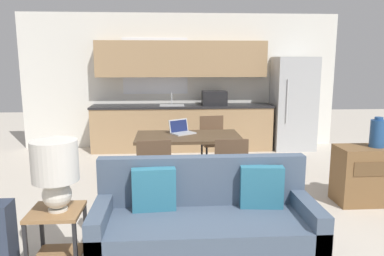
{
  "coord_description": "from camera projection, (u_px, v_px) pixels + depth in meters",
  "views": [
    {
      "loc": [
        -0.3,
        -3.08,
        1.8
      ],
      "look_at": [
        0.01,
        1.5,
        0.95
      ],
      "focal_mm": 35.0,
      "sensor_mm": 36.0,
      "label": 1
    }
  ],
  "objects": [
    {
      "name": "wall_back",
      "position": [
        181.0,
        81.0,
        7.66
      ],
      "size": [
        6.4,
        0.07,
        2.7
      ],
      "color": "silver",
      "rests_on": "ground_plane"
    },
    {
      "name": "kitchen_counter",
      "position": [
        183.0,
        108.0,
        7.46
      ],
      "size": [
        3.57,
        0.65,
        2.15
      ],
      "color": "tan",
      "rests_on": "ground_plane"
    },
    {
      "name": "refrigerator",
      "position": [
        293.0,
        103.0,
        7.51
      ],
      "size": [
        0.8,
        0.71,
        1.84
      ],
      "color": "#B7BABC",
      "rests_on": "ground_plane"
    },
    {
      "name": "dining_table",
      "position": [
        188.0,
        140.0,
        5.31
      ],
      "size": [
        1.47,
        0.84,
        0.73
      ],
      "color": "brown",
      "rests_on": "ground_plane"
    },
    {
      "name": "couch",
      "position": [
        205.0,
        221.0,
        3.42
      ],
      "size": [
        1.97,
        0.8,
        0.89
      ],
      "color": "#3D2D1E",
      "rests_on": "ground_plane"
    },
    {
      "name": "side_table",
      "position": [
        57.0,
        230.0,
        3.2
      ],
      "size": [
        0.43,
        0.43,
        0.54
      ],
      "color": "olive",
      "rests_on": "ground_plane"
    },
    {
      "name": "table_lamp",
      "position": [
        55.0,
        169.0,
        3.1
      ],
      "size": [
        0.38,
        0.38,
        0.6
      ],
      "color": "silver",
      "rests_on": "side_table"
    },
    {
      "name": "credenza",
      "position": [
        372.0,
        175.0,
        4.7
      ],
      "size": [
        0.91,
        0.45,
        0.72
      ],
      "color": "brown",
      "rests_on": "ground_plane"
    },
    {
      "name": "vase",
      "position": [
        378.0,
        133.0,
        4.6
      ],
      "size": [
        0.18,
        0.18,
        0.37
      ],
      "color": "#234C84",
      "rests_on": "credenza"
    },
    {
      "name": "dining_chair_near_right",
      "position": [
        230.0,
        166.0,
        4.6
      ],
      "size": [
        0.44,
        0.44,
        0.87
      ],
      "rotation": [
        0.0,
        0.0,
        3.1
      ],
      "color": "brown",
      "rests_on": "ground_plane"
    },
    {
      "name": "dining_chair_near_left",
      "position": [
        154.0,
        168.0,
        4.53
      ],
      "size": [
        0.46,
        0.46,
        0.87
      ],
      "rotation": [
        0.0,
        0.0,
        3.25
      ],
      "color": "brown",
      "rests_on": "ground_plane"
    },
    {
      "name": "dining_chair_far_right",
      "position": [
        213.0,
        139.0,
        6.16
      ],
      "size": [
        0.47,
        0.47,
        0.87
      ],
      "rotation": [
        0.0,
        0.0,
        0.13
      ],
      "color": "brown",
      "rests_on": "ground_plane"
    },
    {
      "name": "laptop",
      "position": [
        181.0,
        130.0,
        5.44
      ],
      "size": [
        0.41,
        0.39,
        0.2
      ],
      "rotation": [
        0.0,
        0.0,
        0.57
      ],
      "color": "#B7BABC",
      "rests_on": "dining_table"
    }
  ]
}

